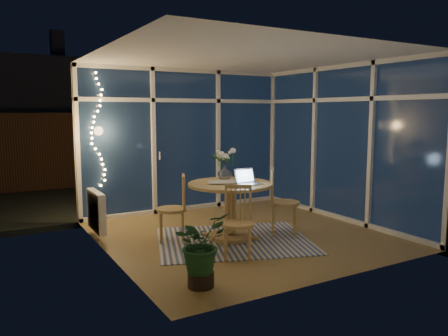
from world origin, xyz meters
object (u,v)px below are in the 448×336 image
(flower_vase, at_px, (225,173))
(dining_table, at_px, (230,211))
(chair_left, at_px, (172,208))
(laptop, at_px, (250,176))
(potted_plant, at_px, (201,252))
(chair_right, at_px, (284,201))
(chair_front, at_px, (238,222))

(flower_vase, bearing_deg, dining_table, -103.29)
(dining_table, distance_m, chair_left, 0.84)
(dining_table, relative_size, flower_vase, 5.73)
(dining_table, xyz_separation_m, laptop, (0.16, -0.25, 0.53))
(chair_left, distance_m, potted_plant, 1.71)
(chair_right, xyz_separation_m, chair_front, (-1.15, -0.56, -0.05))
(dining_table, xyz_separation_m, flower_vase, (0.06, 0.26, 0.52))
(chair_left, xyz_separation_m, flower_vase, (0.83, -0.07, 0.44))
(chair_front, distance_m, potted_plant, 0.99)
(flower_vase, bearing_deg, potted_plant, -127.10)
(chair_left, bearing_deg, laptop, 80.60)
(dining_table, bearing_deg, chair_right, -14.26)
(laptop, height_order, potted_plant, laptop)
(dining_table, bearing_deg, chair_left, 156.42)
(potted_plant, bearing_deg, flower_vase, 52.90)
(chair_right, bearing_deg, flower_vase, 93.49)
(potted_plant, bearing_deg, chair_left, 77.13)
(chair_right, distance_m, laptop, 0.78)
(dining_table, xyz_separation_m, chair_front, (-0.34, -0.76, 0.05))
(potted_plant, bearing_deg, chair_right, 29.95)
(chair_front, xyz_separation_m, flower_vase, (0.40, 1.03, 0.46))
(chair_front, xyz_separation_m, potted_plant, (-0.80, -0.57, -0.08))
(chair_left, height_order, laptop, laptop)
(chair_right, relative_size, laptop, 3.15)
(dining_table, distance_m, laptop, 0.61)
(laptop, bearing_deg, chair_left, 143.15)
(flower_vase, bearing_deg, chair_front, -111.51)
(laptop, relative_size, potted_plant, 0.43)
(chair_left, xyz_separation_m, chair_front, (0.42, -1.09, -0.02))
(chair_right, relative_size, potted_plant, 1.35)
(chair_left, height_order, chair_right, chair_right)
(chair_left, relative_size, laptop, 2.96)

